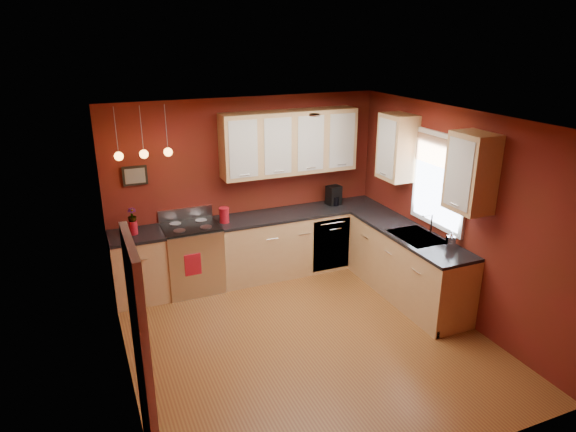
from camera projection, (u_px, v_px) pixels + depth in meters
name	position (u px, v px, depth m)	size (l,w,h in m)	color
floor	(307.00, 339.00, 6.08)	(4.20, 4.20, 0.00)	brown
ceiling	(310.00, 119.00, 5.19)	(4.00, 4.20, 0.02)	beige
wall_back	(247.00, 188.00, 7.45)	(4.00, 0.02, 2.60)	maroon
wall_front	(427.00, 336.00, 3.82)	(4.00, 0.02, 2.60)	maroon
wall_left	(119.00, 269.00, 4.90)	(0.02, 4.20, 2.60)	maroon
wall_right	(454.00, 214.00, 6.37)	(0.02, 4.20, 2.60)	maroon
base_cabinets_back_left	(139.00, 268.00, 6.88)	(0.70, 0.60, 0.90)	tan
base_cabinets_back_right	(301.00, 241.00, 7.75)	(2.54, 0.60, 0.90)	tan
base_cabinets_right	(407.00, 266.00, 6.94)	(0.60, 2.10, 0.90)	tan
counter_back_left	(136.00, 235.00, 6.72)	(0.70, 0.62, 0.04)	black
counter_back_right	(301.00, 212.00, 7.59)	(2.54, 0.62, 0.04)	black
counter_right	(410.00, 234.00, 6.78)	(0.62, 2.10, 0.04)	black
gas_range	(193.00, 257.00, 7.14)	(0.76, 0.64, 1.11)	silver
dishwasher_front	(331.00, 245.00, 7.63)	(0.60, 0.02, 0.80)	silver
sink	(417.00, 238.00, 6.65)	(0.50, 0.70, 0.33)	gray
window	(440.00, 178.00, 6.49)	(0.06, 1.02, 1.22)	white
door_left_wall	(143.00, 362.00, 3.97)	(0.12, 0.82, 2.05)	white
upper_cabinets_back	(290.00, 142.00, 7.30)	(2.00, 0.35, 0.90)	tan
upper_cabinets_right	(431.00, 159.00, 6.37)	(0.35, 1.95, 0.90)	tan
wall_picture	(135.00, 176.00, 6.75)	(0.32, 0.03, 0.26)	black
pendant_lights	(144.00, 153.00, 6.38)	(0.71, 0.11, 0.66)	gray
red_canister	(224.00, 215.00, 7.09)	(0.14, 0.14, 0.21)	#A7121E
red_vase	(133.00, 228.00, 6.68)	(0.11, 0.11, 0.18)	#A7121E
flowers	(132.00, 215.00, 6.63)	(0.11, 0.11, 0.20)	#A7121E
coffee_maker	(334.00, 196.00, 7.82)	(0.23, 0.22, 0.29)	black
soap_pump	(451.00, 239.00, 6.26)	(0.10, 0.10, 0.22)	white
dish_towel	(193.00, 265.00, 6.81)	(0.22, 0.01, 0.30)	#A7121E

